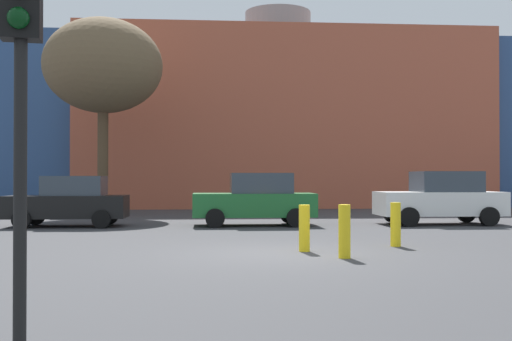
{
  "coord_description": "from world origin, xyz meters",
  "views": [
    {
      "loc": [
        -1.54,
        -13.26,
        1.6
      ],
      "look_at": [
        0.01,
        6.68,
        1.84
      ],
      "focal_mm": 44.04,
      "sensor_mm": 36.0,
      "label": 1
    }
  ],
  "objects_px": {
    "parked_car_2": "(256,199)",
    "bare_tree_0": "(103,67)",
    "parked_car_3": "(441,198)",
    "parked_car_1": "(69,201)",
    "bollard_yellow_1": "(396,224)",
    "bollard_yellow_2": "(344,231)",
    "traffic_light_near_left": "(20,50)",
    "bollard_yellow_0": "(304,228)"
  },
  "relations": [
    {
      "from": "parked_car_1",
      "to": "traffic_light_near_left",
      "type": "relative_size",
      "value": 1.02
    },
    {
      "from": "parked_car_1",
      "to": "traffic_light_near_left",
      "type": "distance_m",
      "value": 15.59
    },
    {
      "from": "parked_car_1",
      "to": "bollard_yellow_1",
      "type": "relative_size",
      "value": 3.75
    },
    {
      "from": "parked_car_1",
      "to": "parked_car_2",
      "type": "distance_m",
      "value": 6.17
    },
    {
      "from": "bollard_yellow_1",
      "to": "bollard_yellow_2",
      "type": "bearing_deg",
      "value": -129.28
    },
    {
      "from": "parked_car_2",
      "to": "bollard_yellow_2",
      "type": "height_order",
      "value": "parked_car_2"
    },
    {
      "from": "parked_car_2",
      "to": "parked_car_3",
      "type": "bearing_deg",
      "value": 180.0
    },
    {
      "from": "bollard_yellow_0",
      "to": "traffic_light_near_left",
      "type": "bearing_deg",
      "value": -116.46
    },
    {
      "from": "parked_car_2",
      "to": "parked_car_3",
      "type": "distance_m",
      "value": 6.42
    },
    {
      "from": "bare_tree_0",
      "to": "bollard_yellow_0",
      "type": "height_order",
      "value": "bare_tree_0"
    },
    {
      "from": "parked_car_2",
      "to": "bollard_yellow_0",
      "type": "height_order",
      "value": "parked_car_2"
    },
    {
      "from": "parked_car_3",
      "to": "bollard_yellow_1",
      "type": "xyz_separation_m",
      "value": [
        -3.65,
        -6.7,
        -0.4
      ]
    },
    {
      "from": "bollard_yellow_2",
      "to": "parked_car_2",
      "type": "bearing_deg",
      "value": 97.21
    },
    {
      "from": "parked_car_1",
      "to": "bare_tree_0",
      "type": "height_order",
      "value": "bare_tree_0"
    },
    {
      "from": "parked_car_3",
      "to": "traffic_light_near_left",
      "type": "xyz_separation_m",
      "value": [
        -9.76,
        -15.21,
        1.86
      ]
    },
    {
      "from": "parked_car_3",
      "to": "traffic_light_near_left",
      "type": "relative_size",
      "value": 1.12
    },
    {
      "from": "bollard_yellow_0",
      "to": "parked_car_1",
      "type": "bearing_deg",
      "value": 131.45
    },
    {
      "from": "parked_car_3",
      "to": "bare_tree_0",
      "type": "bearing_deg",
      "value": -25.65
    },
    {
      "from": "parked_car_3",
      "to": "bollard_yellow_1",
      "type": "height_order",
      "value": "parked_car_3"
    },
    {
      "from": "parked_car_2",
      "to": "traffic_light_near_left",
      "type": "height_order",
      "value": "traffic_light_near_left"
    },
    {
      "from": "traffic_light_near_left",
      "to": "bollard_yellow_1",
      "type": "relative_size",
      "value": 3.67
    },
    {
      "from": "traffic_light_near_left",
      "to": "bollard_yellow_2",
      "type": "bearing_deg",
      "value": 138.67
    },
    {
      "from": "parked_car_1",
      "to": "parked_car_2",
      "type": "relative_size",
      "value": 0.94
    },
    {
      "from": "parked_car_1",
      "to": "bollard_yellow_2",
      "type": "relative_size",
      "value": 3.6
    },
    {
      "from": "bollard_yellow_1",
      "to": "bollard_yellow_2",
      "type": "height_order",
      "value": "bollard_yellow_2"
    },
    {
      "from": "bollard_yellow_1",
      "to": "bollard_yellow_2",
      "type": "distance_m",
      "value": 2.63
    },
    {
      "from": "traffic_light_near_left",
      "to": "bollard_yellow_2",
      "type": "relative_size",
      "value": 3.52
    },
    {
      "from": "parked_car_1",
      "to": "parked_car_3",
      "type": "bearing_deg",
      "value": 180.0
    },
    {
      "from": "traffic_light_near_left",
      "to": "bare_tree_0",
      "type": "bearing_deg",
      "value": -179.54
    },
    {
      "from": "bare_tree_0",
      "to": "bollard_yellow_0",
      "type": "distance_m",
      "value": 16.13
    },
    {
      "from": "parked_car_2",
      "to": "traffic_light_near_left",
      "type": "bearing_deg",
      "value": 77.62
    },
    {
      "from": "parked_car_3",
      "to": "bollard_yellow_2",
      "type": "bearing_deg",
      "value": 58.69
    },
    {
      "from": "bare_tree_0",
      "to": "bollard_yellow_1",
      "type": "height_order",
      "value": "bare_tree_0"
    },
    {
      "from": "traffic_light_near_left",
      "to": "bare_tree_0",
      "type": "xyz_separation_m",
      "value": [
        -2.73,
        21.21,
        3.58
      ]
    },
    {
      "from": "bare_tree_0",
      "to": "parked_car_3",
      "type": "bearing_deg",
      "value": -25.65
    },
    {
      "from": "parked_car_2",
      "to": "parked_car_3",
      "type": "xyz_separation_m",
      "value": [
        6.42,
        -0.0,
        0.03
      ]
    },
    {
      "from": "bollard_yellow_0",
      "to": "bollard_yellow_2",
      "type": "relative_size",
      "value": 0.95
    },
    {
      "from": "parked_car_2",
      "to": "bare_tree_0",
      "type": "relative_size",
      "value": 0.49
    },
    {
      "from": "bare_tree_0",
      "to": "bollard_yellow_2",
      "type": "relative_size",
      "value": 7.87
    },
    {
      "from": "parked_car_2",
      "to": "bare_tree_0",
      "type": "distance_m",
      "value": 10.14
    },
    {
      "from": "parked_car_1",
      "to": "parked_car_2",
      "type": "xyz_separation_m",
      "value": [
        6.17,
        -0.0,
        0.05
      ]
    },
    {
      "from": "parked_car_1",
      "to": "parked_car_2",
      "type": "height_order",
      "value": "parked_car_2"
    }
  ]
}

